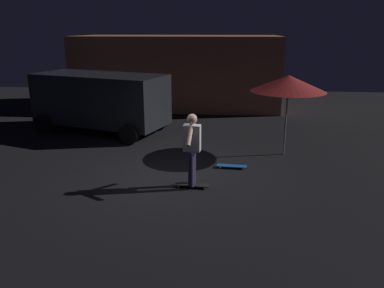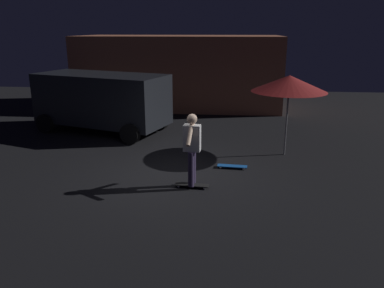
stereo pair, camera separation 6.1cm
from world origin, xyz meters
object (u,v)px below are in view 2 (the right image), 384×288
at_px(patio_umbrella, 289,84).
at_px(skateboard_ridden, 192,185).
at_px(skateboard_spare, 232,166).
at_px(skater, 192,145).
at_px(parked_van, 102,99).

height_order(patio_umbrella, skateboard_ridden, patio_umbrella).
height_order(skateboard_ridden, skateboard_spare, same).
xyz_separation_m(skateboard_spare, skater, (-0.93, -1.36, 0.98)).
bearing_deg(skateboard_ridden, skateboard_spare, 55.65).
bearing_deg(skateboard_ridden, parked_van, 127.85).
bearing_deg(skateboard_spare, skater, -124.35).
height_order(parked_van, skateboard_ridden, parked_van).
relative_size(skateboard_spare, skater, 0.47).
distance_m(parked_van, skateboard_ridden, 6.08).
bearing_deg(parked_van, skateboard_ridden, -52.15).
distance_m(patio_umbrella, skateboard_spare, 2.83).
distance_m(skateboard_ridden, skater, 0.98).
distance_m(patio_umbrella, skater, 3.75).
relative_size(patio_umbrella, skater, 1.38).
bearing_deg(skateboard_spare, patio_umbrella, 40.69).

